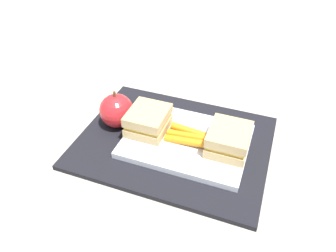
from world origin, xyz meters
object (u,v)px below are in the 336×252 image
Objects in this scene: sandwich_half_left at (229,139)px; sandwich_half_right at (148,121)px; food_tray at (186,141)px; carrot_sticks_bundle at (187,136)px; apple at (117,111)px.

sandwich_half_left and sandwich_half_right have the same top height.
sandwich_half_left is (-0.08, 0.00, 0.03)m from food_tray.
carrot_sticks_bundle is (-0.00, 0.00, 0.01)m from food_tray.
carrot_sticks_bundle is 0.15m from apple.
sandwich_half_left is 1.01× the size of apple.
carrot_sticks_bundle reaches higher than food_tray.
sandwich_half_right is at bearing 174.51° from apple.
sandwich_half_left is at bearing 180.00° from food_tray.
food_tray is 0.15m from apple.
apple reaches higher than sandwich_half_left.
apple is at bearing -2.62° from food_tray.
sandwich_half_left reaches higher than carrot_sticks_bundle.
sandwich_half_right is 1.01× the size of apple.
apple is at bearing -1.72° from sandwich_half_left.
sandwich_half_left is at bearing 180.00° from sandwich_half_right.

